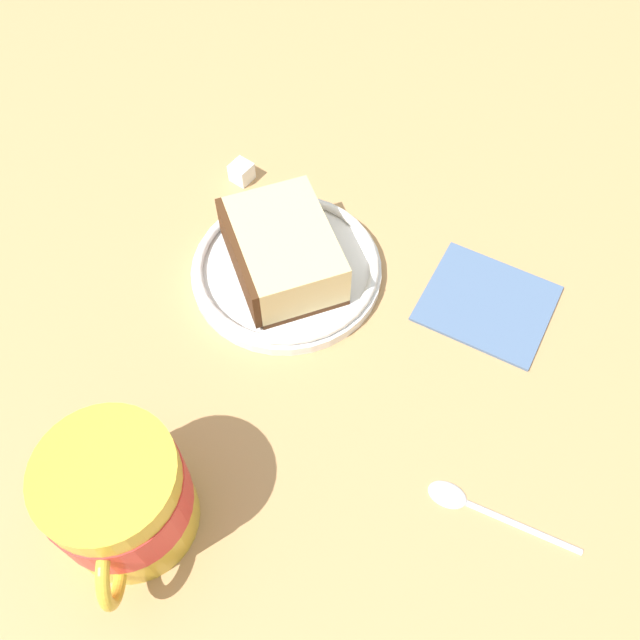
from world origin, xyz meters
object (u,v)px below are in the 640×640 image
(teaspoon, at_px, (471,503))
(folded_napkin, at_px, (487,302))
(small_plate, at_px, (287,268))
(cake_slice, at_px, (282,251))
(sugar_cube, at_px, (242,172))
(tea_mug, at_px, (119,497))

(teaspoon, distance_m, folded_napkin, 0.18)
(small_plate, bearing_deg, cake_slice, -63.17)
(small_plate, relative_size, folded_napkin, 1.57)
(teaspoon, distance_m, sugar_cube, 0.38)
(cake_slice, distance_m, sugar_cube, 0.13)
(teaspoon, bearing_deg, folded_napkin, 175.93)
(tea_mug, bearing_deg, small_plate, 161.79)
(teaspoon, bearing_deg, cake_slice, -138.58)
(tea_mug, distance_m, folded_napkin, 0.35)
(teaspoon, bearing_deg, sugar_cube, -143.09)
(cake_slice, bearing_deg, sugar_cube, -152.19)
(teaspoon, height_order, folded_napkin, teaspoon)
(teaspoon, xyz_separation_m, sugar_cube, (-0.31, -0.23, 0.01))
(tea_mug, xyz_separation_m, folded_napkin, (-0.22, 0.26, -0.05))
(cake_slice, relative_size, teaspoon, 1.20)
(small_plate, relative_size, sugar_cube, 8.83)
(cake_slice, xyz_separation_m, tea_mug, (0.23, -0.07, 0.02))
(small_plate, xyz_separation_m, teaspoon, (0.19, 0.17, -0.01))
(tea_mug, distance_m, sugar_cube, 0.35)
(cake_slice, height_order, teaspoon, cake_slice)
(cake_slice, height_order, sugar_cube, cake_slice)
(cake_slice, relative_size, sugar_cube, 7.15)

